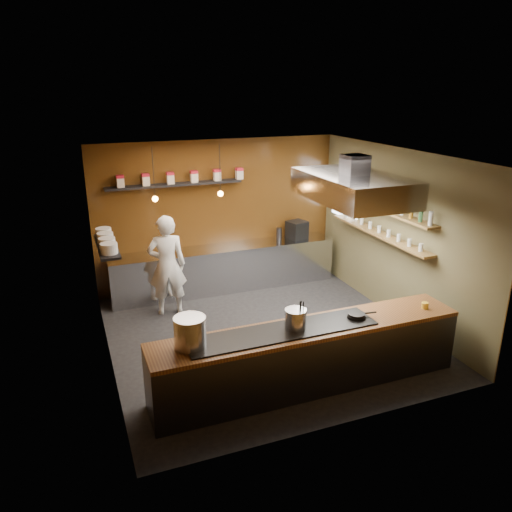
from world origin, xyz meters
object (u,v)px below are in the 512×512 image
stockpot_large (190,332)px  stockpot_small (296,319)px  espresso_machine (297,230)px  extractor_hood (353,187)px  chef (167,265)px

stockpot_large → stockpot_small: size_ratio=1.38×
espresso_machine → extractor_hood: bearing=-112.1°
extractor_hood → stockpot_small: (-1.52, -1.20, -1.43)m
stockpot_small → chef: size_ratio=0.16×
stockpot_large → espresso_machine: stockpot_large is taller
stockpot_large → stockpot_small: 1.41m
stockpot_small → chef: (-1.09, 3.04, -0.15)m
stockpot_small → chef: bearing=109.7°
chef → espresso_machine: bearing=-158.5°
espresso_machine → chef: 3.04m
stockpot_small → espresso_machine: 4.23m
extractor_hood → chef: size_ratio=1.08×
extractor_hood → stockpot_large: extractor_hood is taller
stockpot_large → chef: (0.32, 3.01, -0.21)m
chef → extractor_hood: bearing=151.8°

